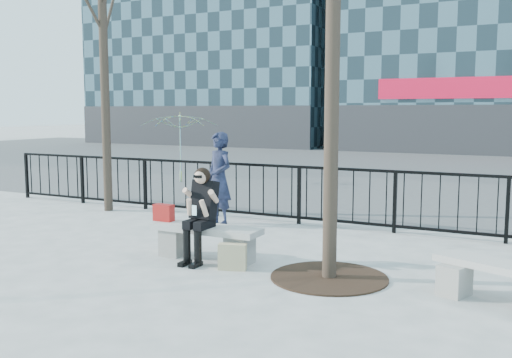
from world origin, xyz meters
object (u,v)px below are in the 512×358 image
at_px(bench_second, 501,278).
at_px(seated_woman, 200,215).
at_px(bench_main, 206,239).
at_px(standing_man, 219,179).

height_order(bench_second, seated_woman, seated_woman).
distance_m(bench_main, bench_second, 3.92).
relative_size(bench_second, standing_man, 0.86).
distance_m(bench_second, seated_woman, 3.94).
bearing_deg(seated_woman, standing_man, 114.53).
height_order(bench_main, seated_woman, seated_woman).
bearing_deg(bench_main, standing_man, 116.05).
height_order(bench_second, standing_man, standing_man).
bearing_deg(seated_woman, bench_second, 1.14).
bearing_deg(standing_man, seated_woman, -40.68).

